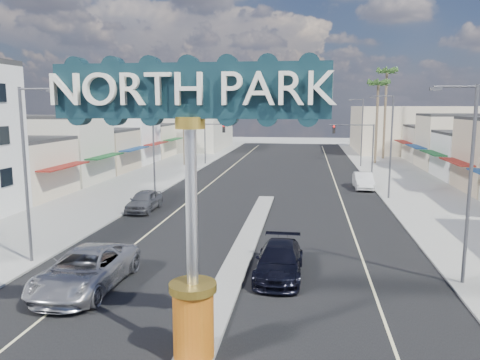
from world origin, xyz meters
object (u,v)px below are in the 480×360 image
(palm_right_far, at_px, (387,77))
(suv_left, at_px, (86,270))
(streetlight_l_far, at_px, (206,128))
(car_parked_right, at_px, (363,181))
(streetlight_r_far, at_px, (361,129))
(traffic_signal_left, at_px, (202,138))
(palm_right_mid, at_px, (378,87))
(streetlight_r_mid, at_px, (389,141))
(suv_right, at_px, (279,261))
(streetlight_l_near, at_px, (28,166))
(streetlight_r_near, at_px, (467,175))
(traffic_signal_right, at_px, (357,139))
(car_parked_left, at_px, (144,201))
(gateway_sign, at_px, (191,178))
(palm_left_far, at_px, (183,80))
(streetlight_l_mid, at_px, (155,139))

(palm_right_far, xyz_separation_m, suv_left, (-21.17, -54.88, -11.49))
(streetlight_l_far, bearing_deg, car_parked_right, -41.00)
(streetlight_r_far, bearing_deg, palm_right_far, 65.45)
(traffic_signal_left, height_order, palm_right_mid, palm_right_mid)
(suv_left, bearing_deg, streetlight_r_far, 70.59)
(traffic_signal_left, bearing_deg, streetlight_r_mid, -35.50)
(suv_right, bearing_deg, streetlight_l_near, -179.43)
(streetlight_l_near, distance_m, streetlight_l_far, 42.00)
(streetlight_r_near, bearing_deg, traffic_signal_left, 119.99)
(streetlight_l_far, bearing_deg, traffic_signal_right, -22.20)
(car_parked_left, bearing_deg, streetlight_l_far, 92.57)
(streetlight_r_near, bearing_deg, streetlight_l_near, 180.00)
(gateway_sign, height_order, palm_left_far, palm_left_far)
(streetlight_r_far, xyz_separation_m, suv_left, (-16.60, -44.88, -4.17))
(streetlight_l_far, relative_size, suv_right, 1.69)
(streetlight_l_near, bearing_deg, car_parked_right, 52.26)
(streetlight_l_far, height_order, car_parked_right, streetlight_l_far)
(palm_right_mid, bearing_deg, suv_left, -111.41)
(traffic_signal_left, distance_m, palm_left_far, 10.14)
(streetlight_l_near, relative_size, streetlight_l_mid, 1.00)
(traffic_signal_left, xyz_separation_m, palm_left_far, (-3.82, 6.01, 7.22))
(streetlight_l_far, bearing_deg, traffic_signal_left, -81.14)
(traffic_signal_left, bearing_deg, palm_right_far, 36.67)
(streetlight_l_mid, bearing_deg, gateway_sign, -69.58)
(streetlight_r_mid, height_order, suv_left, streetlight_r_mid)
(traffic_signal_right, xyz_separation_m, streetlight_l_near, (-19.62, -33.99, 0.79))
(palm_right_far, relative_size, suv_right, 2.65)
(traffic_signal_right, distance_m, streetlight_l_mid, 24.11)
(streetlight_r_far, relative_size, car_parked_right, 1.85)
(gateway_sign, distance_m, suv_right, 9.73)
(traffic_signal_right, xyz_separation_m, streetlight_r_far, (1.25, 8.01, 0.79))
(car_parked_right, bearing_deg, streetlight_l_near, -128.09)
(suv_right, xyz_separation_m, car_parked_left, (-11.25, 12.74, 0.02))
(car_parked_left, bearing_deg, palm_left_far, 98.10)
(palm_right_mid, bearing_deg, streetlight_l_mid, -132.03)
(traffic_signal_right, xyz_separation_m, streetlight_r_mid, (1.25, -13.99, 0.79))
(streetlight_r_mid, xyz_separation_m, palm_right_far, (4.57, 32.00, 7.32))
(suv_right, bearing_deg, car_parked_left, 132.38)
(streetlight_l_far, relative_size, streetlight_r_near, 1.00)
(traffic_signal_left, bearing_deg, streetlight_l_mid, -95.10)
(streetlight_l_far, relative_size, car_parked_left, 1.93)
(streetlight_l_mid, bearing_deg, car_parked_left, -78.96)
(suv_left, bearing_deg, streetlight_l_near, 146.90)
(gateway_sign, bearing_deg, suv_right, 74.18)
(streetlight_r_far, bearing_deg, suv_left, -110.30)
(gateway_sign, relative_size, streetlight_l_mid, 1.02)
(traffic_signal_right, height_order, palm_right_mid, palm_right_mid)
(car_parked_right, bearing_deg, streetlight_r_near, -87.08)
(streetlight_r_far, bearing_deg, car_parked_right, -94.85)
(car_parked_right, bearing_deg, car_parked_left, -145.69)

